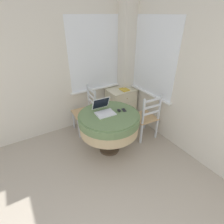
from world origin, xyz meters
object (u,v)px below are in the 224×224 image
(corner_cabinet, at_px, (121,104))
(laptop, at_px, (104,110))
(book_on_cabinet, at_px, (124,90))
(round_dining_table, at_px, (109,122))
(dining_chair_near_right_window, at_px, (146,117))
(dining_chair_near_back_window, at_px, (86,111))
(cell_phone, at_px, (124,110))
(computer_mouse, at_px, (119,110))

(corner_cabinet, bearing_deg, laptop, -138.60)
(book_on_cabinet, bearing_deg, corner_cabinet, 112.33)
(round_dining_table, relative_size, dining_chair_near_right_window, 1.09)
(book_on_cabinet, bearing_deg, laptop, -142.55)
(round_dining_table, distance_m, corner_cabinet, 1.22)
(dining_chair_near_back_window, distance_m, dining_chair_near_right_window, 1.21)
(cell_phone, relative_size, dining_chair_near_right_window, 0.13)
(dining_chair_near_right_window, height_order, corner_cabinet, dining_chair_near_right_window)
(cell_phone, xyz_separation_m, dining_chair_near_back_window, (-0.36, 0.83, -0.32))
(book_on_cabinet, bearing_deg, computer_mouse, -130.11)
(computer_mouse, bearing_deg, dining_chair_near_right_window, -0.58)
(computer_mouse, height_order, book_on_cabinet, computer_mouse)
(cell_phone, bearing_deg, dining_chair_near_right_window, 0.51)
(round_dining_table, relative_size, laptop, 3.04)
(computer_mouse, xyz_separation_m, dining_chair_near_back_window, (-0.26, 0.82, -0.34))
(dining_chair_near_right_window, distance_m, corner_cabinet, 0.88)
(round_dining_table, distance_m, laptop, 0.22)
(dining_chair_near_back_window, bearing_deg, laptop, -87.88)
(cell_phone, relative_size, dining_chair_near_back_window, 0.13)
(dining_chair_near_back_window, xyz_separation_m, dining_chair_near_right_window, (0.89, -0.82, 0.00))
(round_dining_table, distance_m, computer_mouse, 0.25)
(cell_phone, bearing_deg, computer_mouse, 173.37)
(round_dining_table, height_order, dining_chair_near_right_window, dining_chair_near_right_window)
(corner_cabinet, height_order, book_on_cabinet, book_on_cabinet)
(round_dining_table, bearing_deg, book_on_cabinet, 42.36)
(computer_mouse, height_order, cell_phone, computer_mouse)
(laptop, bearing_deg, corner_cabinet, 41.40)
(round_dining_table, distance_m, dining_chair_near_right_window, 0.83)
(computer_mouse, distance_m, cell_phone, 0.10)
(cell_phone, xyz_separation_m, corner_cabinet, (0.54, 0.88, -0.41))
(laptop, xyz_separation_m, book_on_cabinet, (0.91, 0.69, -0.08))
(computer_mouse, xyz_separation_m, dining_chair_near_right_window, (0.63, -0.01, -0.34))
(laptop, xyz_separation_m, dining_chair_near_back_window, (-0.03, 0.72, -0.37))
(laptop, xyz_separation_m, cell_phone, (0.33, -0.11, -0.05))
(cell_phone, height_order, book_on_cabinet, cell_phone)
(laptop, distance_m, corner_cabinet, 1.25)
(laptop, bearing_deg, cell_phone, -18.51)
(corner_cabinet, bearing_deg, dining_chair_near_back_window, -176.65)
(corner_cabinet, bearing_deg, dining_chair_near_right_window, -90.73)
(corner_cabinet, bearing_deg, computer_mouse, -126.19)
(laptop, relative_size, computer_mouse, 4.10)
(dining_chair_near_back_window, relative_size, corner_cabinet, 1.29)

